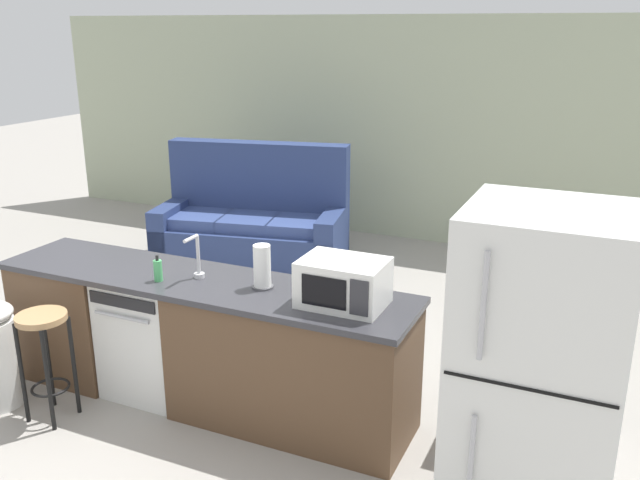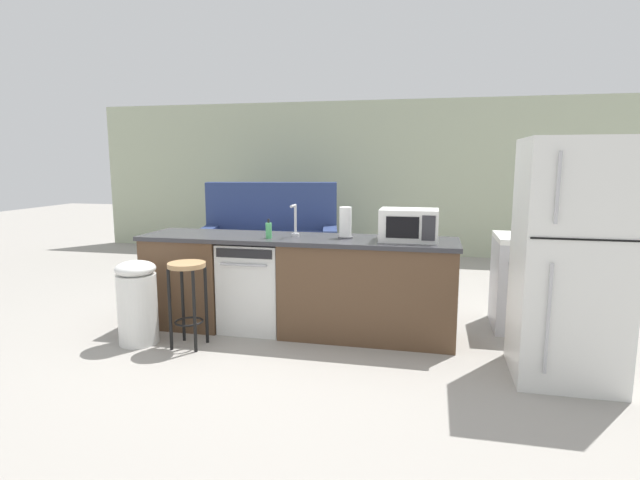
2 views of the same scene
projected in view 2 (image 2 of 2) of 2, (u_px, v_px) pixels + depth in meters
ground_plane at (282, 329)px, 4.77m from camera, size 24.00×24.00×0.00m
wall_back at (369, 178)px, 8.55m from camera, size 10.00×0.06×2.60m
kitchen_counter at (306, 288)px, 4.66m from camera, size 2.94×0.66×0.90m
dishwasher at (256, 285)px, 4.76m from camera, size 0.58×0.61×0.84m
stove_range at (536, 283)px, 4.72m from camera, size 0.76×0.68×0.90m
refrigerator at (570, 261)px, 3.60m from camera, size 0.72×0.73×1.76m
microwave at (409, 225)px, 4.35m from camera, size 0.50×0.37×0.28m
sink_faucet at (295, 223)px, 4.59m from camera, size 0.07×0.18×0.30m
paper_towel_roll at (345, 223)px, 4.52m from camera, size 0.14×0.14×0.28m
soap_bottle at (269, 230)px, 4.51m from camera, size 0.06×0.06×0.18m
kettle at (562, 229)px, 4.48m from camera, size 0.21×0.17×0.19m
bar_stool at (188, 286)px, 4.26m from camera, size 0.32×0.32×0.74m
trash_bin at (137, 301)px, 4.36m from camera, size 0.35×0.35×0.74m
couch at (271, 241)px, 7.56m from camera, size 2.14×1.28×1.27m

